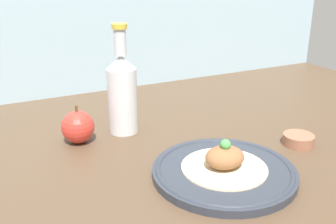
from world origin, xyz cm
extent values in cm
cube|color=brown|center=(0.00, 0.00, -2.00)|extent=(180.00, 110.00, 4.00)
cylinder|color=#2D333D|center=(2.60, -14.25, 0.82)|extent=(29.63, 29.63, 1.65)
torus|color=#2D333D|center=(2.60, -14.25, 1.40)|extent=(28.42, 28.42, 1.15)
cylinder|color=beige|center=(2.60, -14.25, 1.85)|extent=(17.63, 17.63, 0.40)
ellipsoid|color=brown|center=(2.60, -14.25, 4.25)|extent=(8.26, 7.02, 4.40)
sphere|color=#4CA34C|center=(2.60, -14.25, 7.10)|extent=(2.16, 2.16, 2.16)
cylinder|color=silver|center=(-7.97, 16.41, 8.36)|extent=(7.43, 7.43, 16.71)
cone|color=silver|center=(-7.97, 16.41, 18.39)|extent=(7.43, 7.43, 3.34)
cylinder|color=silver|center=(-7.97, 16.41, 23.26)|extent=(2.97, 2.97, 6.40)
cylinder|color=gold|center=(-7.97, 16.41, 27.06)|extent=(3.72, 3.72, 1.20)
sphere|color=red|center=(-20.13, 14.94, 3.99)|extent=(7.98, 7.98, 7.98)
cylinder|color=brown|center=(-20.13, 14.94, 8.61)|extent=(0.64, 0.64, 1.80)
cylinder|color=#996047|center=(26.96, -9.69, 1.27)|extent=(7.33, 7.33, 2.54)
camera|label=1|loc=(-38.95, -72.86, 41.13)|focal=42.00mm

